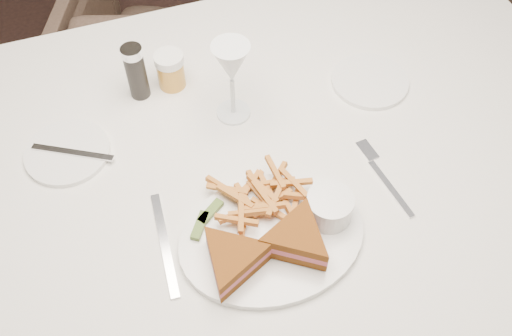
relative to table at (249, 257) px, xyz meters
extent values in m
plane|color=black|center=(0.31, 0.14, -0.38)|extent=(5.00, 5.00, 0.00)
cube|color=silver|center=(0.00, 0.00, 0.00)|extent=(1.51, 1.02, 0.75)
imported|color=#4B392E|center=(0.02, 0.90, -0.06)|extent=(0.78, 0.75, 0.63)
ellipsoid|color=white|center=(-0.01, -0.17, 0.38)|extent=(0.32, 0.26, 0.01)
cube|color=silver|center=(-0.19, -0.12, 0.38)|extent=(0.03, 0.21, 0.00)
cylinder|color=white|center=(-0.32, 0.13, 0.38)|extent=(0.16, 0.16, 0.01)
cylinder|color=white|center=(0.31, 0.12, 0.38)|extent=(0.16, 0.16, 0.01)
cylinder|color=black|center=(-0.15, 0.24, 0.44)|extent=(0.04, 0.04, 0.12)
cylinder|color=gold|center=(-0.08, 0.25, 0.42)|extent=(0.06, 0.06, 0.08)
cube|color=#405C20|center=(-0.10, -0.09, 0.40)|extent=(0.05, 0.05, 0.01)
cube|color=#405C20|center=(-0.12, -0.11, 0.40)|extent=(0.04, 0.05, 0.01)
cylinder|color=white|center=(0.09, -0.16, 0.42)|extent=(0.08, 0.08, 0.05)
camera|label=1|loc=(-0.19, -0.61, 1.23)|focal=40.00mm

